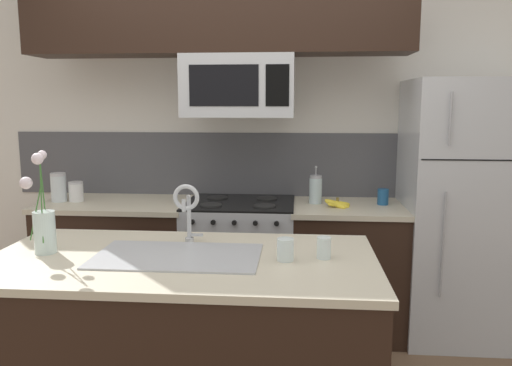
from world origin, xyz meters
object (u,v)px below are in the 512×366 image
french_press (316,189)px  drinking_glass (285,250)px  microwave (239,87)px  storage_jar_tall (59,187)px  coffee_tin (383,197)px  refrigerator (467,211)px  banana_bunch (337,204)px  sink_faucet (187,205)px  stove_range (240,265)px  storage_jar_medium (76,191)px  spare_glass (324,248)px  flower_vase (43,226)px

french_press → drinking_glass: bearing=-97.7°
microwave → storage_jar_tall: 1.49m
coffee_tin → refrigerator: bearing=-3.1°
banana_bunch → drinking_glass: (-0.32, -1.20, 0.03)m
microwave → banana_bunch: bearing=-3.3°
refrigerator → drinking_glass: (-1.21, -1.28, 0.08)m
refrigerator → sink_faucet: (-1.71, -1.05, 0.22)m
refrigerator → drinking_glass: refrigerator is taller
storage_jar_tall → sink_faucet: 1.54m
french_press → coffee_tin: bearing=-1.2°
refrigerator → storage_jar_tall: refrigerator is taller
refrigerator → stove_range: bearing=-179.3°
storage_jar_medium → sink_faucet: size_ratio=0.47×
stove_range → sink_faucet: sink_faucet is taller
sink_faucet → drinking_glass: size_ratio=3.01×
storage_jar_tall → sink_faucet: sink_faucet is taller
microwave → french_press: (0.53, 0.08, -0.71)m
storage_jar_tall → french_press: french_press is taller
french_press → drinking_glass: size_ratio=2.62×
sink_faucet → storage_jar_medium: bearing=135.7°
french_press → spare_glass: bearing=-90.2°
stove_range → sink_faucet: size_ratio=3.04×
drinking_glass → flower_vase: (-1.14, 0.02, 0.08)m
stove_range → drinking_glass: size_ratio=9.14×
microwave → flower_vase: bearing=-122.7°
banana_bunch → coffee_tin: 0.34m
stove_range → storage_jar_medium: 1.30m
storage_jar_medium → coffee_tin: size_ratio=1.30×
storage_jar_tall → banana_bunch: (1.98, -0.03, -0.08)m
refrigerator → coffee_tin: refrigerator is taller
stove_range → banana_bunch: banana_bunch is taller
drinking_glass → microwave: bearing=105.8°
microwave → storage_jar_medium: 1.40m
spare_glass → flower_vase: bearing=-178.9°
stove_range → sink_faucet: 1.23m
storage_jar_tall → spare_glass: storage_jar_tall is taller
storage_jar_tall → banana_bunch: size_ratio=1.09×
storage_jar_tall → coffee_tin: size_ratio=1.88×
refrigerator → drinking_glass: size_ratio=17.35×
storage_jar_tall → french_press: bearing=2.7°
french_press → sink_faucet: bearing=-121.7°
microwave → french_press: microwave is taller
drinking_glass → flower_vase: 1.14m
stove_range → spare_glass: (0.53, -1.22, 0.50)m
refrigerator → flower_vase: bearing=-151.7°
microwave → banana_bunch: (0.68, -0.04, -0.79)m
storage_jar_tall → sink_faucet: size_ratio=0.68×
french_press → drinking_glass: (-0.18, -1.32, -0.05)m
flower_vase → storage_jar_medium: bearing=108.2°
microwave → storage_jar_tall: (-1.31, -0.01, -0.71)m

